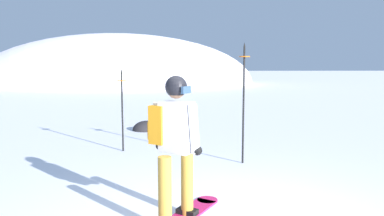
{
  "coord_description": "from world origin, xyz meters",
  "views": [
    {
      "loc": [
        -0.61,
        -3.51,
        1.81
      ],
      "look_at": [
        -0.23,
        3.47,
        1.0
      ],
      "focal_mm": 33.43,
      "sensor_mm": 36.0,
      "label": 1
    }
  ],
  "objects_px": {
    "piste_marker_near": "(244,96)",
    "snowboarder_main": "(174,145)",
    "rock_dark": "(146,130)",
    "piste_marker_far": "(122,104)"
  },
  "relations": [
    {
      "from": "piste_marker_near",
      "to": "piste_marker_far",
      "type": "distance_m",
      "value": 2.64
    },
    {
      "from": "piste_marker_far",
      "to": "snowboarder_main",
      "type": "bearing_deg",
      "value": -73.36
    },
    {
      "from": "snowboarder_main",
      "to": "rock_dark",
      "type": "bearing_deg",
      "value": 97.14
    },
    {
      "from": "snowboarder_main",
      "to": "piste_marker_far",
      "type": "relative_size",
      "value": 0.97
    },
    {
      "from": "rock_dark",
      "to": "piste_marker_far",
      "type": "bearing_deg",
      "value": -97.25
    },
    {
      "from": "piste_marker_near",
      "to": "snowboarder_main",
      "type": "bearing_deg",
      "value": -117.26
    },
    {
      "from": "snowboarder_main",
      "to": "piste_marker_far",
      "type": "bearing_deg",
      "value": 106.64
    },
    {
      "from": "snowboarder_main",
      "to": "rock_dark",
      "type": "xyz_separation_m",
      "value": [
        -0.77,
        6.13,
        -0.92
      ]
    },
    {
      "from": "snowboarder_main",
      "to": "piste_marker_far",
      "type": "distance_m",
      "value": 3.79
    },
    {
      "from": "piste_marker_near",
      "to": "piste_marker_far",
      "type": "xyz_separation_m",
      "value": [
        -2.39,
        1.1,
        -0.26
      ]
    }
  ]
}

